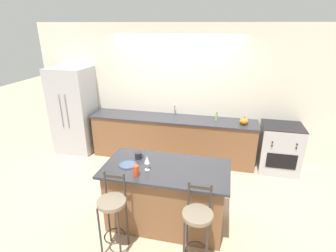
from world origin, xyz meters
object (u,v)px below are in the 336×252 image
bar_stool_far (197,224)px  dinner_plate (128,165)px  wine_glass (147,160)px  coffee_mug (138,156)px  tumbler_cup (136,171)px  bar_stool_near (113,211)px  pumpkin_decoration (244,121)px  refrigerator (74,110)px  oven_range (279,148)px  soap_bottle (217,117)px

bar_stool_far → dinner_plate: size_ratio=4.45×
wine_glass → coffee_mug: 0.35m
bar_stool_far → tumbler_cup: 0.96m
bar_stool_near → dinner_plate: 0.65m
wine_glass → coffee_mug: (-0.21, 0.26, -0.10)m
bar_stool_near → wine_glass: bearing=61.7°
bar_stool_near → dinner_plate: bearing=91.0°
wine_glass → pumpkin_decoration: wine_glass is taller
bar_stool_near → coffee_mug: size_ratio=8.39×
refrigerator → oven_range: bearing=0.5°
bar_stool_near → coffee_mug: 0.86m
tumbler_cup → soap_bottle: 2.41m
refrigerator → bar_stool_near: bearing=-51.6°
refrigerator → dinner_plate: 2.77m
bar_stool_far → soap_bottle: (0.05, 2.59, 0.37)m
oven_range → coffee_mug: coffee_mug is taller
dinner_plate → coffee_mug: 0.23m
dinner_plate → bar_stool_near: bearing=-89.0°
refrigerator → bar_stool_near: (1.99, -2.50, -0.32)m
bar_stool_far → coffee_mug: size_ratio=8.39×
coffee_mug → tumbler_cup: (0.12, -0.43, 0.03)m
dinner_plate → pumpkin_decoration: size_ratio=1.43×
coffee_mug → dinner_plate: bearing=-110.1°
refrigerator → wine_glass: size_ratio=9.17×
oven_range → wine_glass: bearing=-134.6°
oven_range → bar_stool_far: bearing=-116.6°
bar_stool_far → wine_glass: (-0.73, 0.51, 0.44)m
oven_range → pumpkin_decoration: bearing=-176.3°
wine_glass → coffee_mug: bearing=128.8°
refrigerator → tumbler_cup: size_ratio=13.08×
bar_stool_near → coffee_mug: bearing=85.0°
bar_stool_far → pumpkin_decoration: bar_stool_far is taller
oven_range → wine_glass: wine_glass is taller
bar_stool_near → pumpkin_decoration: (1.57, 2.50, 0.36)m
pumpkin_decoration → oven_range: bearing=3.7°
oven_range → soap_bottle: (-1.22, 0.06, 0.51)m
bar_stool_near → soap_bottle: (1.05, 2.60, 0.37)m
tumbler_cup → bar_stool_far: bearing=-22.6°
bar_stool_far → soap_bottle: 2.62m
pumpkin_decoration → soap_bottle: bearing=168.7°
bar_stool_near → tumbler_cup: size_ratio=7.52×
bar_stool_near → wine_glass: wine_glass is taller
oven_range → pumpkin_decoration: size_ratio=5.54×
oven_range → tumbler_cup: bearing=-133.6°
dinner_plate → tumbler_cup: 0.30m
refrigerator → wine_glass: bearing=-41.2°
bar_stool_near → dinner_plate: bar_stool_near is taller
dinner_plate → wine_glass: (0.29, -0.05, 0.13)m
bar_stool_far → pumpkin_decoration: bearing=77.3°
wine_glass → bar_stool_near: bearing=-118.3°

